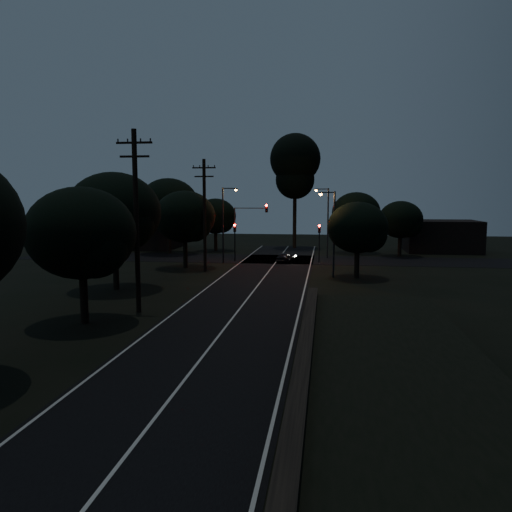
% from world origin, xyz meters
% --- Properties ---
extents(ground, '(160.00, 160.00, 0.00)m').
position_xyz_m(ground, '(0.00, 0.00, 0.00)').
color(ground, black).
extents(road_surface, '(60.00, 70.00, 0.03)m').
position_xyz_m(road_surface, '(0.00, 31.12, 0.01)').
color(road_surface, black).
rests_on(road_surface, ground).
extents(retaining_wall, '(6.93, 26.00, 1.60)m').
position_xyz_m(retaining_wall, '(7.74, 3.00, 0.62)').
color(retaining_wall, black).
rests_on(retaining_wall, ground).
extents(utility_pole_mid, '(2.20, 0.30, 11.00)m').
position_xyz_m(utility_pole_mid, '(-6.00, 15.00, 5.74)').
color(utility_pole_mid, black).
rests_on(utility_pole_mid, ground).
extents(utility_pole_far, '(2.20, 0.30, 10.50)m').
position_xyz_m(utility_pole_far, '(-6.00, 32.00, 5.48)').
color(utility_pole_far, black).
rests_on(utility_pole_far, ground).
extents(tree_left_b, '(5.98, 5.98, 7.60)m').
position_xyz_m(tree_left_b, '(-7.79, 11.88, 4.93)').
color(tree_left_b, black).
rests_on(tree_left_b, ground).
extents(tree_left_c, '(7.03, 7.03, 8.88)m').
position_xyz_m(tree_left_c, '(-10.25, 21.86, 5.74)').
color(tree_left_c, black).
rests_on(tree_left_c, ground).
extents(tree_left_d, '(6.02, 6.02, 7.64)m').
position_xyz_m(tree_left_d, '(-8.29, 33.88, 4.95)').
color(tree_left_d, black).
rests_on(tree_left_d, ground).
extents(tree_far_nw, '(5.38, 5.38, 6.81)m').
position_xyz_m(tree_far_nw, '(-8.81, 49.89, 4.41)').
color(tree_far_nw, black).
rests_on(tree_far_nw, ground).
extents(tree_far_w, '(7.30, 7.30, 9.31)m').
position_xyz_m(tree_far_w, '(-13.74, 45.85, 6.05)').
color(tree_far_w, black).
rests_on(tree_far_w, ground).
extents(tree_far_ne, '(6.02, 6.02, 7.61)m').
position_xyz_m(tree_far_ne, '(9.21, 49.88, 4.92)').
color(tree_far_ne, black).
rests_on(tree_far_ne, ground).
extents(tree_far_e, '(5.16, 5.16, 6.55)m').
position_xyz_m(tree_far_e, '(14.18, 46.90, 4.24)').
color(tree_far_e, black).
rests_on(tree_far_e, ground).
extents(tree_right_a, '(5.20, 5.20, 6.61)m').
position_xyz_m(tree_right_a, '(8.18, 29.89, 4.29)').
color(tree_right_a, black).
rests_on(tree_right_a, ground).
extents(tall_pine, '(6.85, 6.85, 15.57)m').
position_xyz_m(tall_pine, '(1.00, 55.00, 11.23)').
color(tall_pine, black).
rests_on(tall_pine, ground).
extents(building_left, '(10.00, 8.00, 4.40)m').
position_xyz_m(building_left, '(-20.00, 52.00, 2.20)').
color(building_left, black).
rests_on(building_left, ground).
extents(building_right, '(9.00, 7.00, 4.00)m').
position_xyz_m(building_right, '(20.00, 53.00, 2.00)').
color(building_right, black).
rests_on(building_right, ground).
extents(signal_left, '(0.28, 0.35, 4.10)m').
position_xyz_m(signal_left, '(-4.60, 39.99, 2.84)').
color(signal_left, black).
rests_on(signal_left, ground).
extents(signal_right, '(0.28, 0.35, 4.10)m').
position_xyz_m(signal_right, '(4.60, 39.99, 2.84)').
color(signal_right, black).
rests_on(signal_right, ground).
extents(signal_mast, '(3.70, 0.35, 6.25)m').
position_xyz_m(signal_mast, '(-2.91, 39.99, 4.34)').
color(signal_mast, black).
rests_on(signal_mast, ground).
extents(streetlight_a, '(1.66, 0.26, 8.00)m').
position_xyz_m(streetlight_a, '(-5.31, 38.00, 4.64)').
color(streetlight_a, black).
rests_on(streetlight_a, ground).
extents(streetlight_b, '(1.66, 0.26, 8.00)m').
position_xyz_m(streetlight_b, '(5.31, 44.00, 4.64)').
color(streetlight_b, black).
rests_on(streetlight_b, ground).
extents(streetlight_c, '(1.46, 0.26, 7.50)m').
position_xyz_m(streetlight_c, '(5.83, 30.00, 4.35)').
color(streetlight_c, black).
rests_on(streetlight_c, ground).
extents(car, '(2.10, 3.32, 1.05)m').
position_xyz_m(car, '(1.01, 39.71, 0.53)').
color(car, black).
rests_on(car, ground).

